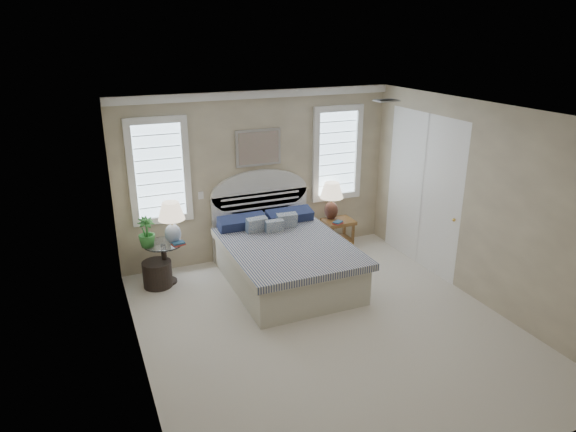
# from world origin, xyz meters

# --- Properties ---
(floor) EXTENTS (4.50, 5.00, 0.01)m
(floor) POSITION_xyz_m (0.00, 0.00, 0.00)
(floor) COLOR beige
(floor) RESTS_ON ground
(ceiling) EXTENTS (4.50, 5.00, 0.01)m
(ceiling) POSITION_xyz_m (0.00, 0.00, 2.70)
(ceiling) COLOR silver
(ceiling) RESTS_ON wall_back
(wall_back) EXTENTS (4.50, 0.02, 2.70)m
(wall_back) POSITION_xyz_m (0.00, 2.50, 1.35)
(wall_back) COLOR tan
(wall_back) RESTS_ON floor
(wall_left) EXTENTS (0.02, 5.00, 2.70)m
(wall_left) POSITION_xyz_m (-2.25, 0.00, 1.35)
(wall_left) COLOR tan
(wall_left) RESTS_ON floor
(wall_right) EXTENTS (0.02, 5.00, 2.70)m
(wall_right) POSITION_xyz_m (2.25, 0.00, 1.35)
(wall_right) COLOR tan
(wall_right) RESTS_ON floor
(crown_molding) EXTENTS (4.50, 0.08, 0.12)m
(crown_molding) POSITION_xyz_m (0.00, 2.46, 2.64)
(crown_molding) COLOR white
(crown_molding) RESTS_ON wall_back
(hvac_vent) EXTENTS (0.30, 0.20, 0.02)m
(hvac_vent) POSITION_xyz_m (1.20, 0.80, 2.68)
(hvac_vent) COLOR #B2B2B2
(hvac_vent) RESTS_ON ceiling
(switch_plate) EXTENTS (0.08, 0.01, 0.12)m
(switch_plate) POSITION_xyz_m (-0.95, 2.48, 1.15)
(switch_plate) COLOR white
(switch_plate) RESTS_ON wall_back
(window_left) EXTENTS (0.90, 0.06, 1.60)m
(window_left) POSITION_xyz_m (-1.55, 2.48, 1.60)
(window_left) COLOR #C9E9FF
(window_left) RESTS_ON wall_back
(window_right) EXTENTS (0.90, 0.06, 1.60)m
(window_right) POSITION_xyz_m (1.40, 2.48, 1.60)
(window_right) COLOR #C9E9FF
(window_right) RESTS_ON wall_back
(painting) EXTENTS (0.74, 0.04, 0.58)m
(painting) POSITION_xyz_m (0.00, 2.46, 1.82)
(painting) COLOR silver
(painting) RESTS_ON wall_back
(closet_door) EXTENTS (0.02, 1.80, 2.40)m
(closet_door) POSITION_xyz_m (2.23, 1.20, 1.20)
(closet_door) COLOR white
(closet_door) RESTS_ON floor
(bed) EXTENTS (1.72, 2.28, 1.47)m
(bed) POSITION_xyz_m (0.00, 1.46, 0.39)
(bed) COLOR beige
(bed) RESTS_ON floor
(side_table_left) EXTENTS (0.56, 0.56, 0.63)m
(side_table_left) POSITION_xyz_m (-1.65, 2.05, 0.39)
(side_table_left) COLOR black
(side_table_left) RESTS_ON floor
(nightstand_right) EXTENTS (0.50, 0.40, 0.53)m
(nightstand_right) POSITION_xyz_m (1.30, 2.15, 0.39)
(nightstand_right) COLOR brown
(nightstand_right) RESTS_ON floor
(floor_pot) EXTENTS (0.48, 0.48, 0.38)m
(floor_pot) POSITION_xyz_m (-1.78, 1.99, 0.19)
(floor_pot) COLOR black
(floor_pot) RESTS_ON floor
(lamp_left) EXTENTS (0.46, 0.46, 0.63)m
(lamp_left) POSITION_xyz_m (-1.50, 2.02, 1.01)
(lamp_left) COLOR silver
(lamp_left) RESTS_ON side_table_left
(lamp_right) EXTENTS (0.51, 0.51, 0.64)m
(lamp_right) POSITION_xyz_m (1.22, 2.28, 0.92)
(lamp_right) COLOR black
(lamp_right) RESTS_ON nightstand_right
(potted_plant) EXTENTS (0.32, 0.32, 0.44)m
(potted_plant) POSITION_xyz_m (-1.87, 2.02, 0.85)
(potted_plant) COLOR #3B8033
(potted_plant) RESTS_ON side_table_left
(books_left) EXTENTS (0.20, 0.17, 0.05)m
(books_left) POSITION_xyz_m (-1.45, 1.90, 0.65)
(books_left) COLOR #AA342A
(books_left) RESTS_ON side_table_left
(books_right) EXTENTS (0.19, 0.17, 0.04)m
(books_right) POSITION_xyz_m (1.20, 2.00, 0.55)
(books_right) COLOR #AA342A
(books_right) RESTS_ON nightstand_right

